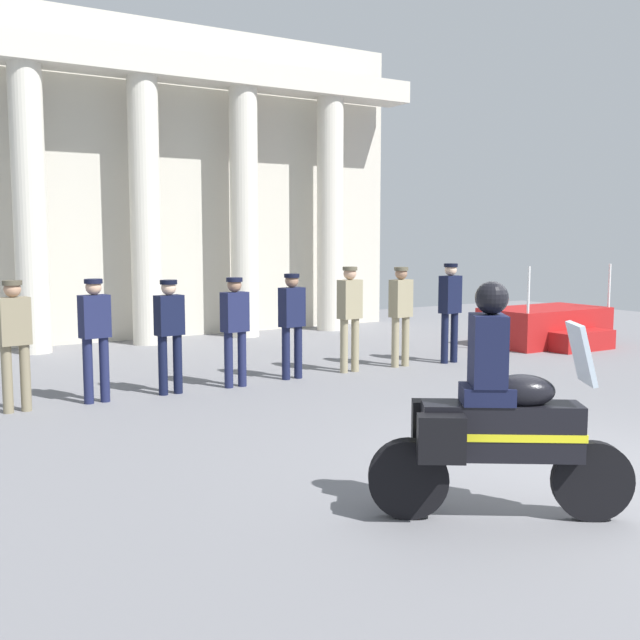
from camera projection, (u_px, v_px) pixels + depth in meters
The scene contains 12 objects.
ground_plane at pixel (588, 476), 7.12m from camera, with size 28.00×28.00×0.00m, color slate.
colonnade_backdrop at pixel (185, 176), 16.48m from camera, with size 10.77×1.47×6.80m.
reviewing_stand at pixel (548, 327), 15.62m from camera, with size 2.53×1.93×1.66m.
officer_in_row_0 at pixel (14, 335), 9.61m from camera, with size 0.41×0.27×1.69m.
officer_in_row_1 at pixel (95, 330), 10.15m from camera, with size 0.41×0.27×1.67m.
officer_in_row_2 at pixel (169, 327), 10.71m from camera, with size 0.41×0.27×1.63m.
officer_in_row_3 at pixel (235, 323), 11.21m from camera, with size 0.41×0.27×1.63m.
officer_in_row_4 at pixel (292, 317), 11.85m from camera, with size 0.41×0.27×1.66m.
officer_in_row_5 at pixel (350, 310), 12.43m from camera, with size 0.41×0.27×1.74m.
officer_in_row_6 at pixel (401, 308), 12.97m from camera, with size 0.41×0.27×1.71m.
officer_in_row_7 at pixel (450, 304), 13.35m from camera, with size 0.41×0.27×1.76m.
motorcycle_with_rider at pixel (492, 421), 5.97m from camera, with size 1.79×1.30×1.90m.
Camera 1 is at (-5.79, -4.54, 2.25)m, focal length 42.65 mm.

